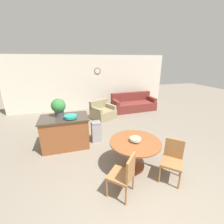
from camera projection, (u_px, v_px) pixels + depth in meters
The scene contains 12 objects.
ground_plane at pixel (143, 207), 2.65m from camera, with size 24.00×24.00×0.00m, color gray.
wall_back at pixel (91, 83), 7.59m from camera, with size 8.00×0.09×2.70m.
dining_table at pixel (135, 148), 3.44m from camera, with size 1.17×1.17×0.72m.
dining_chair_near_left at pixel (124, 174), 2.74m from camera, with size 0.59×0.59×0.89m.
dining_chair_near_right at pixel (172, 158), 3.18m from camera, with size 0.59×0.59×0.89m.
fruit_bowl at pixel (135, 139), 3.36m from camera, with size 0.26×0.26×0.11m.
kitchen_island at pixel (66, 132), 4.39m from camera, with size 1.34×0.83×0.93m.
teal_bowl at pixel (71, 117), 4.12m from camera, with size 0.35×0.35×0.09m.
potted_plant at pixel (58, 107), 4.26m from camera, with size 0.40×0.40×0.51m.
trash_bin at pixel (96, 131), 4.74m from camera, with size 0.29×0.29×0.65m.
couch at pixel (133, 104), 7.72m from camera, with size 2.21×1.06×0.86m.
armchair at pixel (103, 112), 6.60m from camera, with size 1.18×1.14×0.79m.
Camera 1 is at (-1.06, -1.71, 2.47)m, focal length 24.00 mm.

